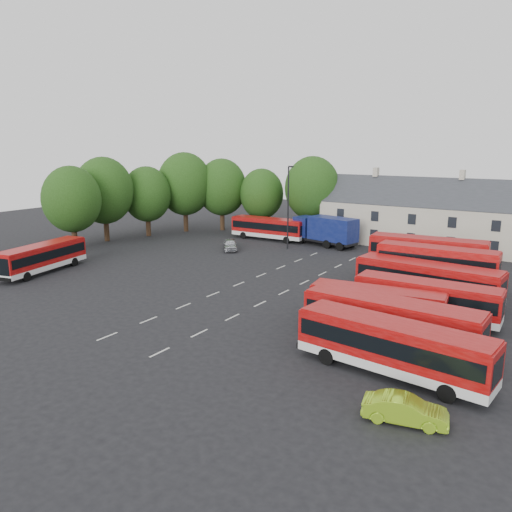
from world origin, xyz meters
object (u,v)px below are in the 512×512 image
object	(u,v)px
bus_west	(42,256)
silver_car	(230,245)
bus_row_a	(392,344)
lime_car	(405,410)
box_truck	(326,229)
grit_bin	(388,401)
lamppost	(288,205)
bus_dd_south	(436,267)

from	to	relation	value
bus_west	silver_car	bearing A→B (deg)	-38.26
bus_row_a	bus_west	bearing A→B (deg)	-178.97
bus_west	lime_car	size ratio (longest dim) A/B	2.68
box_truck	silver_car	distance (m)	12.86
bus_row_a	bus_west	size ratio (longest dim) A/B	1.07
silver_car	grit_bin	xyz separation A→B (m)	(29.59, -27.04, -0.27)
bus_row_a	silver_car	xyz separation A→B (m)	(-28.46, 23.23, -1.22)
lime_car	lamppost	bearing A→B (deg)	24.94
box_truck	silver_car	xyz separation A→B (m)	(-8.87, -9.19, -1.47)
bus_dd_south	silver_car	world-z (taller)	bus_dd_south
silver_car	lime_car	size ratio (longest dim) A/B	1.03
bus_dd_south	bus_west	xyz separation A→B (m)	(-36.13, -14.91, -0.61)
box_truck	lamppost	size ratio (longest dim) A/B	0.88
box_truck	grit_bin	xyz separation A→B (m)	(20.72, -36.23, -1.75)
bus_dd_south	box_truck	bearing A→B (deg)	139.60
lamppost	bus_west	bearing A→B (deg)	-122.13
grit_bin	lime_car	bearing A→B (deg)	-37.00
bus_dd_south	lime_car	world-z (taller)	bus_dd_south
bus_west	silver_car	world-z (taller)	bus_west
lamppost	silver_car	bearing A→B (deg)	-140.17
bus_dd_south	box_truck	world-z (taller)	bus_dd_south
bus_row_a	lamppost	size ratio (longest dim) A/B	1.10
bus_dd_south	silver_car	distance (m)	26.90
lime_car	box_truck	bearing A→B (deg)	17.93
silver_car	lamppost	distance (m)	8.88
bus_west	box_truck	size ratio (longest dim) A/B	1.17
box_truck	grit_bin	bearing A→B (deg)	-48.66
lamppost	grit_bin	bearing A→B (deg)	-53.03
box_truck	lime_car	world-z (taller)	box_truck
bus_west	grit_bin	world-z (taller)	bus_west
box_truck	grit_bin	size ratio (longest dim) A/B	10.73
bus_dd_south	bus_row_a	bearing A→B (deg)	-85.17
bus_row_a	grit_bin	distance (m)	4.24
box_truck	grit_bin	world-z (taller)	box_truck
bus_dd_south	grit_bin	size ratio (longest dim) A/B	12.03
bus_row_a	box_truck	distance (m)	37.89
bus_dd_south	silver_car	size ratio (longest dim) A/B	2.50
bus_row_a	bus_dd_south	world-z (taller)	bus_dd_south
silver_car	lime_car	xyz separation A→B (m)	(30.68, -27.86, -0.04)
bus_west	silver_car	distance (m)	22.10
bus_dd_south	grit_bin	xyz separation A→B (m)	(3.20, -22.14, -1.97)
bus_dd_south	box_truck	distance (m)	22.49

